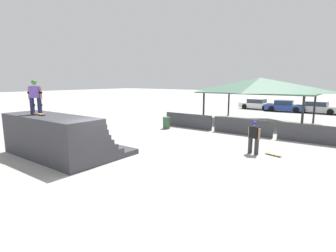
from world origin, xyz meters
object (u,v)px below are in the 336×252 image
(trash_bin, at_px, (166,123))
(parked_car_silver, at_px, (318,108))
(skateboard_on_deck, at_px, (40,114))
(parked_car_blue, at_px, (284,106))
(skateboard_on_ground, at_px, (274,154))
(parked_car_white, at_px, (257,104))
(skater_on_deck, at_px, (35,95))
(bystander_walking, at_px, (254,135))

(trash_bin, bearing_deg, parked_car_silver, 66.09)
(skateboard_on_deck, xyz_separation_m, parked_car_silver, (7.81, 25.97, -1.37))
(parked_car_blue, bearing_deg, parked_car_silver, 1.67)
(skateboard_on_ground, height_order, parked_car_white, parked_car_white)
(skateboard_on_deck, distance_m, trash_bin, 9.20)
(parked_car_silver, bearing_deg, skater_on_deck, -103.16)
(skater_on_deck, height_order, bystander_walking, skater_on_deck)
(bystander_walking, relative_size, trash_bin, 1.88)
(skater_on_deck, height_order, parked_car_blue, skater_on_deck)
(skateboard_on_ground, xyz_separation_m, parked_car_blue, (-4.00, 19.08, 0.54))
(skateboard_on_deck, relative_size, bystander_walking, 0.53)
(parked_car_blue, bearing_deg, skateboard_on_deck, -105.54)
(parked_car_silver, bearing_deg, parked_car_blue, -168.52)
(skateboard_on_deck, bearing_deg, trash_bin, 87.79)
(skateboard_on_deck, height_order, parked_car_silver, skateboard_on_deck)
(skater_on_deck, xyz_separation_m, parked_car_silver, (8.20, 25.92, -2.23))
(skater_on_deck, relative_size, bystander_walking, 1.00)
(skateboard_on_ground, bearing_deg, bystander_walking, -146.13)
(skateboard_on_ground, bearing_deg, parked_car_white, 127.02)
(bystander_walking, bearing_deg, parked_car_blue, -67.89)
(trash_bin, bearing_deg, skateboard_on_deck, -91.98)
(skateboard_on_deck, bearing_deg, bystander_walking, 38.75)
(skateboard_on_deck, distance_m, parked_car_blue, 26.01)
(parked_car_white, relative_size, parked_car_blue, 1.02)
(skater_on_deck, xyz_separation_m, parked_car_white, (1.71, 26.08, -2.23))
(bystander_walking, height_order, trash_bin, bystander_walking)
(skater_on_deck, height_order, trash_bin, skater_on_deck)
(skater_on_deck, bearing_deg, parked_car_silver, 34.08)
(parked_car_white, xyz_separation_m, parked_car_silver, (6.49, -0.15, 0.00))
(bystander_walking, xyz_separation_m, trash_bin, (-7.36, 2.86, -0.51))
(trash_bin, xyz_separation_m, parked_car_silver, (7.49, 16.90, 0.18))
(skateboard_on_ground, xyz_separation_m, parked_car_silver, (-0.75, 19.49, 0.54))
(skater_on_deck, height_order, skateboard_on_ground, skater_on_deck)
(skateboard_on_ground, relative_size, trash_bin, 0.97)
(parked_car_white, relative_size, parked_car_silver, 0.98)
(skater_on_deck, relative_size, parked_car_blue, 0.38)
(bystander_walking, height_order, parked_car_white, bystander_walking)
(skater_on_deck, xyz_separation_m, skateboard_on_ground, (8.95, 6.44, -2.77))
(skateboard_on_ground, distance_m, trash_bin, 8.65)
(skater_on_deck, relative_size, trash_bin, 1.87)
(trash_bin, relative_size, parked_car_white, 0.20)
(bystander_walking, bearing_deg, skateboard_on_deck, 51.95)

